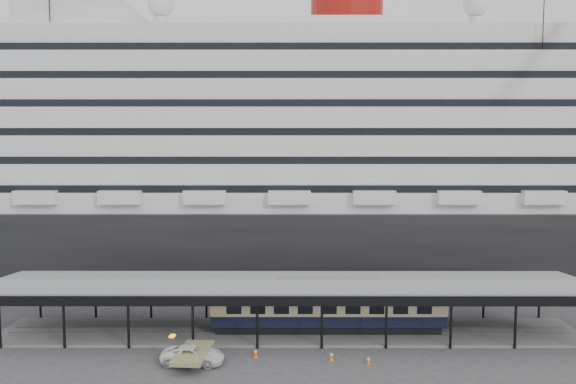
% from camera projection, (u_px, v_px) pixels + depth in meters
% --- Properties ---
extents(ground, '(200.00, 200.00, 0.00)m').
position_uv_depth(ground, '(290.00, 352.00, 49.46)').
color(ground, '#3B3B3D').
rests_on(ground, ground).
extents(cruise_ship, '(130.00, 30.00, 43.90)m').
position_uv_depth(cruise_ship, '(290.00, 143.00, 79.75)').
color(cruise_ship, black).
rests_on(cruise_ship, ground).
extents(platform_canopy, '(56.00, 9.18, 5.30)m').
position_uv_depth(platform_canopy, '(289.00, 309.00, 54.24)').
color(platform_canopy, slate).
rests_on(platform_canopy, ground).
extents(port_truck, '(5.45, 2.89, 1.46)m').
position_uv_depth(port_truck, '(193.00, 355.00, 46.81)').
color(port_truck, white).
rests_on(port_truck, ground).
extents(pullman_carriage, '(22.43, 3.14, 22.02)m').
position_uv_depth(pullman_carriage, '(328.00, 306.00, 54.20)').
color(pullman_carriage, black).
rests_on(pullman_carriage, ground).
extents(traffic_cone_left, '(0.54, 0.54, 0.84)m').
position_uv_depth(traffic_cone_left, '(256.00, 353.00, 48.20)').
color(traffic_cone_left, orange).
rests_on(traffic_cone_left, ground).
extents(traffic_cone_mid, '(0.46, 0.46, 0.83)m').
position_uv_depth(traffic_cone_mid, '(331.00, 356.00, 47.54)').
color(traffic_cone_mid, orange).
rests_on(traffic_cone_mid, ground).
extents(traffic_cone_right, '(0.49, 0.49, 0.76)m').
position_uv_depth(traffic_cone_right, '(369.00, 360.00, 46.66)').
color(traffic_cone_right, '#E35F0C').
rests_on(traffic_cone_right, ground).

